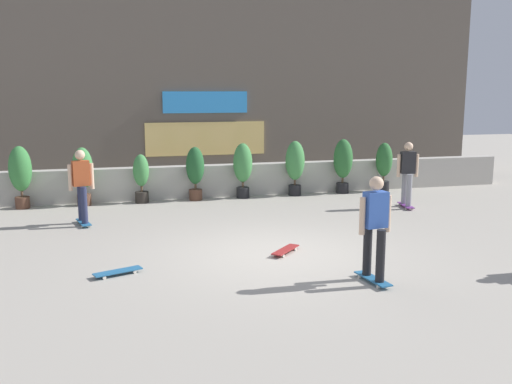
{
  "coord_description": "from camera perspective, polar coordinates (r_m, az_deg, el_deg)",
  "views": [
    {
      "loc": [
        -2.91,
        -9.75,
        2.99
      ],
      "look_at": [
        0.0,
        1.5,
        0.9
      ],
      "focal_mm": 39.8,
      "sensor_mm": 36.0,
      "label": 1
    }
  ],
  "objects": [
    {
      "name": "potted_plant_3",
      "position": [
        15.61,
        -6.13,
        2.27
      ],
      "size": [
        0.5,
        0.5,
        1.47
      ],
      "color": "brown",
      "rests_on": "ground"
    },
    {
      "name": "planter_wall",
      "position": [
        16.22,
        -3.99,
        1.16
      ],
      "size": [
        18.0,
        0.4,
        0.9
      ],
      "primitive_type": "cube",
      "color": "#B2ADA3",
      "rests_on": "ground"
    },
    {
      "name": "building_backdrop",
      "position": [
        19.96,
        -6.24,
        10.88
      ],
      "size": [
        20.0,
        2.08,
        6.5
      ],
      "color": "#60564C",
      "rests_on": "ground"
    },
    {
      "name": "potted_plant_2",
      "position": [
        15.48,
        -11.47,
        1.6
      ],
      "size": [
        0.42,
        0.42,
        1.31
      ],
      "color": "#2D2823",
      "rests_on": "ground"
    },
    {
      "name": "potted_plant_4",
      "position": [
        15.85,
        -1.34,
        2.62
      ],
      "size": [
        0.53,
        0.53,
        1.54
      ],
      "color": "black",
      "rests_on": "ground"
    },
    {
      "name": "potted_plant_1",
      "position": [
        15.46,
        -17.02,
        1.96
      ],
      "size": [
        0.53,
        0.53,
        1.53
      ],
      "color": "brown",
      "rests_on": "ground"
    },
    {
      "name": "skateboard_near_camera",
      "position": [
        9.65,
        -13.71,
        -7.77
      ],
      "size": [
        0.82,
        0.47,
        0.08
      ],
      "color": "#266699",
      "rests_on": "ground"
    },
    {
      "name": "skater_by_wall_left",
      "position": [
        8.98,
        11.87,
        -3.22
      ],
      "size": [
        0.56,
        0.82,
        1.7
      ],
      "color": "#266699",
      "rests_on": "ground"
    },
    {
      "name": "potted_plant_6",
      "position": [
        16.79,
        8.74,
        3.04
      ],
      "size": [
        0.56,
        0.56,
        1.59
      ],
      "color": "black",
      "rests_on": "ground"
    },
    {
      "name": "skateboard_aside",
      "position": [
        10.61,
        2.98,
        -5.83
      ],
      "size": [
        0.69,
        0.72,
        0.08
      ],
      "color": "maroon",
      "rests_on": "ground"
    },
    {
      "name": "potted_plant_5",
      "position": [
        16.26,
        3.94,
        2.86
      ],
      "size": [
        0.55,
        0.55,
        1.57
      ],
      "color": "black",
      "rests_on": "ground"
    },
    {
      "name": "ground_plane",
      "position": [
        10.61,
        2.04,
        -6.19
      ],
      "size": [
        48.0,
        48.0,
        0.0
      ],
      "primitive_type": "plane",
      "color": "#A8A093"
    },
    {
      "name": "skater_by_wall_right",
      "position": [
        13.19,
        -17.14,
        0.8
      ],
      "size": [
        0.55,
        0.82,
        1.7
      ],
      "color": "#266699",
      "rests_on": "ground"
    },
    {
      "name": "potted_plant_0",
      "position": [
        15.6,
        -22.6,
        1.87
      ],
      "size": [
        0.56,
        0.56,
        1.6
      ],
      "color": "brown",
      "rests_on": "ground"
    },
    {
      "name": "skater_far_right",
      "position": [
        14.99,
        14.98,
        2.0
      ],
      "size": [
        0.55,
        0.82,
        1.7
      ],
      "color": "#72338C",
      "rests_on": "ground"
    },
    {
      "name": "potted_plant_7",
      "position": [
        17.36,
        12.74,
        2.83
      ],
      "size": [
        0.49,
        0.49,
        1.45
      ],
      "color": "black",
      "rests_on": "ground"
    }
  ]
}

